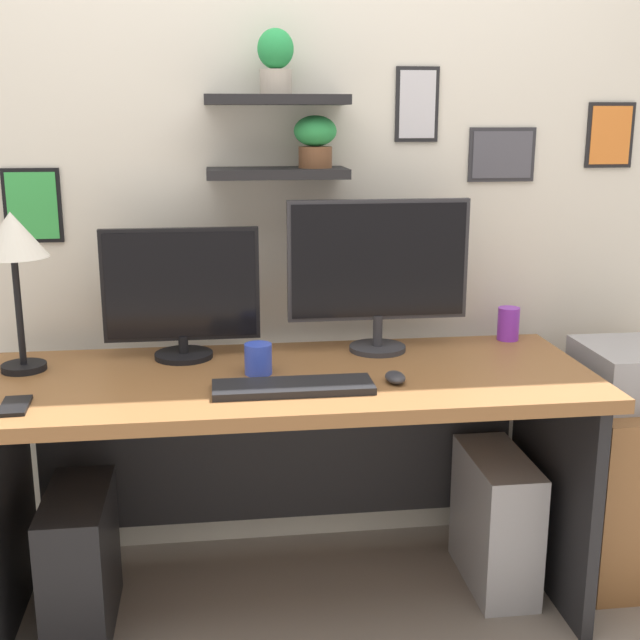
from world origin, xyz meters
TOP-DOWN VIEW (x-y plane):
  - ground_plane at (0.00, 0.00)m, footprint 8.00×8.00m
  - back_wall_assembly at (0.00, 0.44)m, footprint 4.40×0.24m
  - desk at (0.00, 0.06)m, footprint 1.78×0.68m
  - monitor_left at (-0.31, 0.22)m, footprint 0.48×0.18m
  - monitor_right at (0.31, 0.22)m, footprint 0.57×0.18m
  - keyboard at (-0.00, -0.15)m, footprint 0.44×0.14m
  - computer_mouse at (0.29, -0.11)m, footprint 0.06×0.09m
  - desk_lamp at (-0.77, 0.14)m, footprint 0.20×0.20m
  - cell_phone at (-0.72, -0.19)m, footprint 0.08×0.14m
  - coffee_mug at (-0.09, 0.02)m, footprint 0.08×0.08m
  - water_cup at (0.77, 0.28)m, footprint 0.07×0.07m
  - drawer_cabinet at (1.15, 0.09)m, footprint 0.44×0.50m
  - computer_tower_left at (-0.62, -0.04)m, footprint 0.18×0.40m
  - computer_tower_right at (0.67, 0.04)m, footprint 0.18×0.40m

SIDE VIEW (x-z plane):
  - ground_plane at x=0.00m, z-range 0.00..0.00m
  - computer_tower_left at x=-0.62m, z-range 0.00..0.42m
  - computer_tower_right at x=0.67m, z-range 0.00..0.44m
  - drawer_cabinet at x=1.15m, z-range 0.00..0.60m
  - desk at x=0.00m, z-range 0.17..0.92m
  - cell_phone at x=-0.72m, z-range 0.75..0.76m
  - keyboard at x=0.00m, z-range 0.75..0.77m
  - computer_mouse at x=0.29m, z-range 0.75..0.78m
  - coffee_mug at x=-0.09m, z-range 0.75..0.84m
  - water_cup at x=0.77m, z-range 0.75..0.86m
  - monitor_left at x=-0.31m, z-range 0.75..1.16m
  - monitor_right at x=0.31m, z-range 0.78..1.26m
  - desk_lamp at x=-0.77m, z-range 0.89..1.36m
  - back_wall_assembly at x=0.00m, z-range 0.00..2.70m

